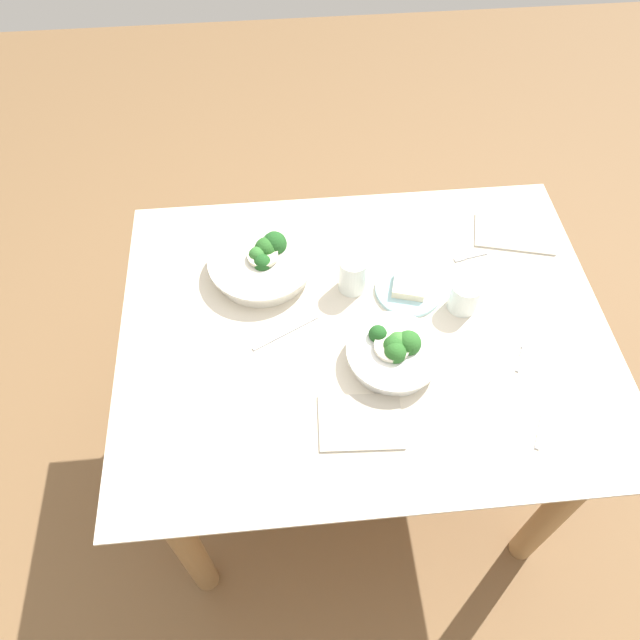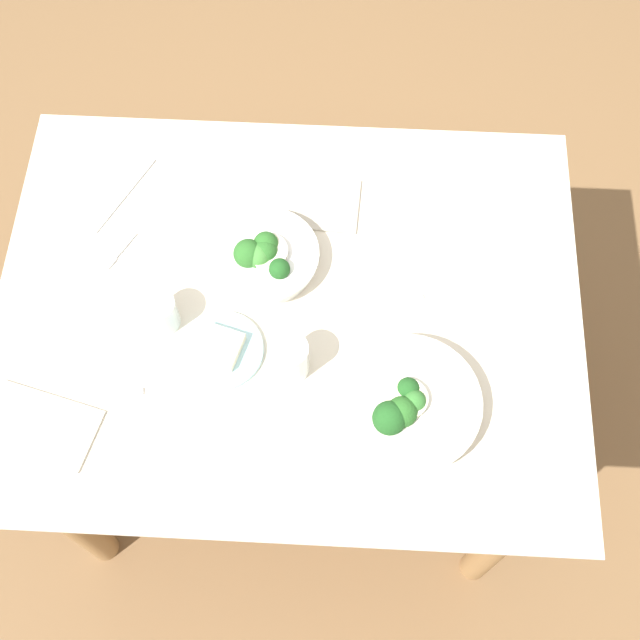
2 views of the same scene
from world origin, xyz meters
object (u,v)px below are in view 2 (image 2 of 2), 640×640
Objects in this scene: water_glass_side at (159,313)px; napkin_folded_lower at (316,203)px; broccoli_bowl_far at (406,406)px; fork_by_far_bowl at (122,394)px; broccoli_bowl_near at (264,257)px; bread_side_plate at (220,349)px; napkin_folded_upper at (41,425)px; water_glass_center at (290,359)px; table_knife_right at (383,314)px; fork_by_near_bowl at (119,252)px; table_knife_left at (125,195)px.

water_glass_side is 0.42m from napkin_folded_lower.
broccoli_bowl_far is 1.50× the size of napkin_folded_lower.
napkin_folded_lower reaches higher than fork_by_far_bowl.
broccoli_bowl_near is at bearing 38.53° from fork_by_far_bowl.
bread_side_plate is (0.07, 0.20, -0.02)m from broccoli_bowl_near.
broccoli_bowl_far reaches higher than broccoli_bowl_near.
napkin_folded_upper is at bearing 42.91° from broccoli_bowl_near.
bread_side_plate is at bearing 70.09° from broccoli_bowl_near.
broccoli_bowl_near reaches higher than fork_by_far_bowl.
broccoli_bowl_near is 0.24m from water_glass_center.
water_glass_center reaches higher than napkin_folded_lower.
water_glass_side reaches higher than table_knife_right.
water_glass_side is 0.19m from fork_by_near_bowl.
napkin_folded_lower is at bearing -87.27° from table_knife_right.
water_glass_side is at bearing 58.86° from fork_by_far_bowl.
water_glass_side is at bearing 45.07° from napkin_folded_lower.
broccoli_bowl_far is 3.42× the size of water_glass_side.
broccoli_bowl_near is 2.23× the size of water_glass_center.
bread_side_plate is 0.34m from table_knife_right.
broccoli_bowl_far is 0.68m from fork_by_near_bowl.
broccoli_bowl_near is at bearing 116.90° from fork_by_near_bowl.
water_glass_center is 0.28m from water_glass_side.
napkin_folded_upper is at bearing -4.71° from table_knife_right.
napkin_folded_upper is (0.20, 0.23, -0.04)m from water_glass_side.
fork_by_near_bowl is 0.42× the size of napkin_folded_upper.
broccoli_bowl_near is at bearing -73.40° from water_glass_center.
water_glass_side is 0.32m from table_knife_left.
water_glass_center is at bearing -19.22° from broccoli_bowl_far.
napkin_folded_lower is at bearing -122.32° from broccoli_bowl_near.
napkin_folded_upper is (0.08, 0.53, 0.00)m from table_knife_left.
water_glass_center is at bearing 161.50° from water_glass_side.
bread_side_plate is 1.71× the size of water_glass_center.
napkin_folded_lower is (-0.17, -0.36, -0.01)m from bread_side_plate.
fork_by_near_bowl is at bearing -103.42° from napkin_folded_upper.
bread_side_plate is (0.37, -0.11, -0.02)m from broccoli_bowl_far.
table_knife_right is at bearing -157.42° from napkin_folded_upper.
broccoli_bowl_far is 1.28× the size of napkin_folded_upper.
bread_side_plate is 1.80× the size of fork_by_far_bowl.
table_knife_left is at bearing -44.97° from water_glass_center.
fork_by_near_bowl is 0.49× the size of table_knife_right.
fork_by_far_bowl is at bearing -153.87° from napkin_folded_upper.
napkin_folded_upper is (0.69, 0.06, -0.03)m from broccoli_bowl_far.
table_knife_right is (-0.57, 0.26, 0.00)m from table_knife_left.
fork_by_near_bowl is at bearing 31.38° from table_knife_left.
water_glass_side is 0.89× the size of fork_by_near_bowl.
water_glass_side is at bearing -22.36° from table_knife_right.
bread_side_plate is 0.93× the size of napkin_folded_lower.
fork_by_far_bowl is at bearing 35.13° from table_knife_left.
table_knife_left is 1.18× the size of napkin_folded_lower.
fork_by_near_bowl is (0.38, -0.24, -0.05)m from water_glass_center.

